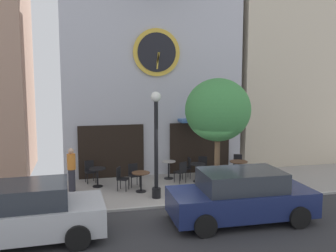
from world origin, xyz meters
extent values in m
cube|color=gray|center=(0.00, 2.18, -0.03)|extent=(26.28, 4.36, 0.05)
cube|color=#2D2D30|center=(0.00, -2.85, -0.03)|extent=(26.28, 5.71, 0.05)
cube|color=#A8A5A0|center=(0.00, 0.02, 0.04)|extent=(26.28, 0.12, 0.08)
cube|color=#B2B2BC|center=(-0.49, 5.86, 4.38)|extent=(8.06, 3.00, 8.76)
cylinder|color=gold|center=(-0.49, 4.30, 5.42)|extent=(2.05, 0.10, 2.05)
cylinder|color=black|center=(-0.49, 4.24, 5.42)|extent=(1.68, 0.04, 1.68)
cube|color=gold|center=(-0.43, 4.20, 5.19)|extent=(0.16, 0.03, 0.46)
cube|color=gold|center=(-0.45, 4.20, 5.06)|extent=(0.13, 0.03, 0.72)
cube|color=black|center=(-2.50, 4.32, 1.15)|extent=(2.82, 0.10, 2.30)
cube|color=black|center=(1.53, 4.32, 1.15)|extent=(2.82, 0.10, 2.30)
cube|color=#33568C|center=(1.77, 4.01, 2.45)|extent=(2.58, 0.90, 0.12)
cube|color=beige|center=(7.27, 6.56, 6.98)|extent=(6.90, 4.40, 13.96)
cylinder|color=black|center=(-1.18, 1.10, 0.18)|extent=(0.32, 0.32, 0.36)
cylinder|color=black|center=(-1.18, 1.10, 1.74)|extent=(0.14, 0.14, 3.48)
sphere|color=white|center=(-1.18, 1.10, 3.66)|extent=(0.36, 0.36, 0.36)
cylinder|color=brown|center=(1.04, 0.83, 1.17)|extent=(0.20, 0.20, 2.34)
ellipsoid|color=#3D8442|center=(1.04, 0.83, 3.17)|extent=(2.39, 2.15, 2.27)
cylinder|color=black|center=(-3.18, 3.01, 0.37)|extent=(0.07, 0.07, 0.74)
cylinder|color=black|center=(-3.18, 3.01, 0.01)|extent=(0.40, 0.40, 0.03)
cylinder|color=black|center=(-3.18, 3.01, 0.74)|extent=(0.67, 0.67, 0.03)
cylinder|color=black|center=(-1.60, 1.94, 0.37)|extent=(0.07, 0.07, 0.74)
cylinder|color=black|center=(-1.60, 1.94, 0.01)|extent=(0.40, 0.40, 0.03)
cylinder|color=brown|center=(-1.60, 1.94, 0.74)|extent=(0.69, 0.69, 0.03)
cylinder|color=black|center=(-0.13, 3.53, 0.38)|extent=(0.07, 0.07, 0.76)
cylinder|color=black|center=(-0.13, 3.53, 0.01)|extent=(0.40, 0.40, 0.03)
cylinder|color=gray|center=(-0.13, 3.53, 0.76)|extent=(0.60, 0.60, 0.03)
cylinder|color=black|center=(0.94, 2.78, 0.38)|extent=(0.07, 0.07, 0.75)
cylinder|color=black|center=(0.94, 2.78, 0.01)|extent=(0.40, 0.40, 0.03)
cylinder|color=black|center=(0.94, 2.78, 0.75)|extent=(0.65, 0.65, 0.03)
cylinder|color=black|center=(2.78, 2.80, 0.38)|extent=(0.07, 0.07, 0.76)
cylinder|color=black|center=(2.78, 2.80, 0.01)|extent=(0.40, 0.40, 0.03)
cylinder|color=brown|center=(2.78, 2.80, 0.76)|extent=(0.77, 0.77, 0.03)
cube|color=black|center=(0.18, 2.81, 0.45)|extent=(0.54, 0.54, 0.04)
cube|color=black|center=(0.26, 2.65, 0.68)|extent=(0.36, 0.21, 0.45)
cylinder|color=black|center=(0.25, 3.04, 0.23)|extent=(0.03, 0.03, 0.45)
cylinder|color=black|center=(-0.05, 2.89, 0.23)|extent=(0.03, 0.03, 0.45)
cylinder|color=black|center=(0.41, 2.74, 0.23)|extent=(0.03, 0.03, 0.45)
cylinder|color=black|center=(0.11, 2.58, 0.23)|extent=(0.03, 0.03, 0.45)
cube|color=black|center=(3.03, 3.46, 0.45)|extent=(0.54, 0.54, 0.04)
cube|color=black|center=(3.11, 3.62, 0.68)|extent=(0.36, 0.21, 0.45)
cylinder|color=black|center=(2.80, 3.38, 0.23)|extent=(0.03, 0.03, 0.45)
cylinder|color=black|center=(3.11, 3.23, 0.23)|extent=(0.03, 0.03, 0.45)
cylinder|color=black|center=(2.95, 3.69, 0.23)|extent=(0.03, 0.03, 0.45)
cylinder|color=black|center=(3.26, 3.53, 0.23)|extent=(0.03, 0.03, 0.45)
cube|color=black|center=(-1.75, 2.68, 0.45)|extent=(0.46, 0.46, 0.04)
cube|color=black|center=(-1.78, 2.86, 0.68)|extent=(0.38, 0.10, 0.45)
cylinder|color=black|center=(-1.89, 2.49, 0.23)|extent=(0.03, 0.03, 0.45)
cylinder|color=black|center=(-1.55, 2.54, 0.23)|extent=(0.03, 0.03, 0.45)
cylinder|color=black|center=(-1.94, 2.82, 0.23)|extent=(0.03, 0.03, 0.45)
cylinder|color=black|center=(-1.61, 2.88, 0.23)|extent=(0.03, 0.03, 0.45)
cube|color=black|center=(-2.24, 2.29, 0.45)|extent=(0.53, 0.53, 0.04)
cube|color=black|center=(-2.41, 2.36, 0.68)|extent=(0.20, 0.36, 0.45)
cylinder|color=black|center=(-2.16, 2.06, 0.23)|extent=(0.03, 0.03, 0.45)
cylinder|color=black|center=(-2.02, 2.37, 0.23)|extent=(0.03, 0.03, 0.45)
cylinder|color=black|center=(-2.47, 2.21, 0.23)|extent=(0.03, 0.03, 0.45)
cylinder|color=black|center=(-2.32, 2.51, 0.23)|extent=(0.03, 0.03, 0.45)
cube|color=black|center=(0.58, 3.41, 0.45)|extent=(0.40, 0.40, 0.04)
cube|color=black|center=(0.76, 3.41, 0.68)|extent=(0.04, 0.38, 0.45)
cylinder|color=black|center=(0.41, 3.58, 0.23)|extent=(0.03, 0.03, 0.45)
cylinder|color=black|center=(0.41, 3.24, 0.23)|extent=(0.03, 0.03, 0.45)
cylinder|color=black|center=(0.75, 3.58, 0.23)|extent=(0.03, 0.03, 0.45)
cylinder|color=black|center=(0.75, 3.24, 0.23)|extent=(0.03, 0.03, 0.45)
cube|color=black|center=(1.35, 3.37, 0.45)|extent=(0.51, 0.51, 0.04)
cube|color=black|center=(1.41, 3.54, 0.68)|extent=(0.37, 0.16, 0.45)
cylinder|color=black|center=(1.14, 3.26, 0.23)|extent=(0.03, 0.03, 0.45)
cylinder|color=black|center=(1.46, 3.16, 0.23)|extent=(0.03, 0.03, 0.45)
cylinder|color=black|center=(1.25, 3.59, 0.23)|extent=(0.03, 0.03, 0.45)
cylinder|color=black|center=(1.57, 3.48, 0.23)|extent=(0.03, 0.03, 0.45)
cube|color=black|center=(2.00, 2.95, 0.45)|extent=(0.52, 0.52, 0.04)
cube|color=black|center=(1.84, 3.02, 0.68)|extent=(0.18, 0.37, 0.45)
cylinder|color=black|center=(2.10, 2.73, 0.23)|extent=(0.03, 0.03, 0.45)
cylinder|color=black|center=(2.22, 3.05, 0.23)|extent=(0.03, 0.03, 0.45)
cylinder|color=black|center=(1.78, 2.86, 0.23)|extent=(0.03, 0.03, 0.45)
cylinder|color=black|center=(1.91, 3.17, 0.23)|extent=(0.03, 0.03, 0.45)
cube|color=black|center=(-3.43, 3.67, 0.45)|extent=(0.48, 0.48, 0.04)
cube|color=black|center=(-3.47, 3.85, 0.68)|extent=(0.38, 0.13, 0.45)
cylinder|color=black|center=(-3.56, 3.47, 0.23)|extent=(0.03, 0.03, 0.45)
cylinder|color=black|center=(-3.23, 3.55, 0.23)|extent=(0.03, 0.03, 0.45)
cylinder|color=black|center=(-3.64, 3.80, 0.23)|extent=(0.03, 0.03, 0.45)
cylinder|color=black|center=(-3.31, 3.88, 0.23)|extent=(0.03, 0.03, 0.45)
cylinder|color=#2D2D38|center=(-4.16, 2.65, 0.42)|extent=(0.33, 0.33, 0.85)
cylinder|color=orange|center=(-4.16, 2.65, 1.15)|extent=(0.41, 0.41, 0.60)
sphere|color=tan|center=(-4.16, 2.65, 1.56)|extent=(0.22, 0.22, 0.22)
cube|color=#B7BABF|center=(-5.38, -1.65, 0.60)|extent=(4.36, 1.94, 0.75)
cube|color=#262B33|center=(-5.38, -1.65, 1.25)|extent=(2.46, 1.66, 0.60)
cylinder|color=black|center=(-3.93, -2.50, 0.32)|extent=(0.65, 0.24, 0.64)
cylinder|color=black|center=(-3.99, -0.70, 0.32)|extent=(0.65, 0.24, 0.64)
cube|color=navy|center=(0.86, -1.65, 0.60)|extent=(4.33, 1.86, 0.75)
cube|color=#262B33|center=(0.86, -1.65, 1.25)|extent=(2.43, 1.62, 0.60)
cylinder|color=black|center=(2.26, -2.57, 0.32)|extent=(0.64, 0.23, 0.64)
cylinder|color=black|center=(2.29, -0.77, 0.32)|extent=(0.64, 0.23, 0.64)
cylinder|color=black|center=(-0.58, -2.52, 0.32)|extent=(0.64, 0.23, 0.64)
cylinder|color=black|center=(-0.55, -0.72, 0.32)|extent=(0.64, 0.23, 0.64)
camera|label=1|loc=(-3.80, -11.64, 4.25)|focal=39.64mm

